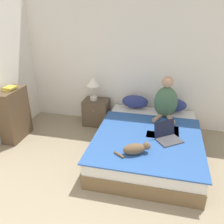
{
  "coord_description": "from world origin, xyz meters",
  "views": [
    {
      "loc": [
        0.56,
        -0.99,
        2.27
      ],
      "look_at": [
        -0.18,
        2.17,
        0.76
      ],
      "focal_mm": 38.0,
      "sensor_mm": 36.0,
      "label": 1
    }
  ],
  "objects_px": {
    "person_sitting": "(166,100)",
    "cat_tabby": "(136,149)",
    "bed": "(148,143)",
    "pillow_near": "(135,102)",
    "laptop_open": "(168,136)",
    "bookshelf": "(15,114)",
    "book_stack_top": "(10,88)",
    "nightstand": "(96,112)",
    "pillow_far": "(173,105)",
    "table_lamp": "(93,84)"
  },
  "relations": [
    {
      "from": "cat_tabby",
      "to": "bookshelf",
      "type": "xyz_separation_m",
      "value": [
        -2.25,
        0.62,
        -0.03
      ]
    },
    {
      "from": "bed",
      "to": "pillow_near",
      "type": "xyz_separation_m",
      "value": [
        -0.35,
        0.9,
        0.33
      ]
    },
    {
      "from": "pillow_near",
      "to": "nightstand",
      "type": "relative_size",
      "value": 0.96
    },
    {
      "from": "nightstand",
      "to": "book_stack_top",
      "type": "height_order",
      "value": "book_stack_top"
    },
    {
      "from": "pillow_far",
      "to": "person_sitting",
      "type": "height_order",
      "value": "person_sitting"
    },
    {
      "from": "person_sitting",
      "to": "cat_tabby",
      "type": "bearing_deg",
      "value": -105.26
    },
    {
      "from": "bookshelf",
      "to": "book_stack_top",
      "type": "relative_size",
      "value": 3.96
    },
    {
      "from": "bed",
      "to": "pillow_far",
      "type": "xyz_separation_m",
      "value": [
        0.35,
        0.9,
        0.33
      ]
    },
    {
      "from": "pillow_near",
      "to": "laptop_open",
      "type": "height_order",
      "value": "laptop_open"
    },
    {
      "from": "nightstand",
      "to": "bookshelf",
      "type": "xyz_separation_m",
      "value": [
        -1.26,
        -0.85,
        0.2
      ]
    },
    {
      "from": "pillow_far",
      "to": "pillow_near",
      "type": "bearing_deg",
      "value": 180.0
    },
    {
      "from": "person_sitting",
      "to": "pillow_far",
      "type": "bearing_deg",
      "value": 64.6
    },
    {
      "from": "laptop_open",
      "to": "table_lamp",
      "type": "distance_m",
      "value": 1.81
    },
    {
      "from": "pillow_near",
      "to": "cat_tabby",
      "type": "height_order",
      "value": "pillow_near"
    },
    {
      "from": "laptop_open",
      "to": "bookshelf",
      "type": "distance_m",
      "value": 2.67
    },
    {
      "from": "cat_tabby",
      "to": "nightstand",
      "type": "bearing_deg",
      "value": 98.02
    },
    {
      "from": "pillow_near",
      "to": "table_lamp",
      "type": "height_order",
      "value": "table_lamp"
    },
    {
      "from": "pillow_near",
      "to": "pillow_far",
      "type": "bearing_deg",
      "value": 0.0
    },
    {
      "from": "nightstand",
      "to": "book_stack_top",
      "type": "xyz_separation_m",
      "value": [
        -1.25,
        -0.84,
        0.69
      ]
    },
    {
      "from": "pillow_near",
      "to": "bed",
      "type": "bearing_deg",
      "value": -68.55
    },
    {
      "from": "laptop_open",
      "to": "pillow_far",
      "type": "bearing_deg",
      "value": 49.99
    },
    {
      "from": "pillow_far",
      "to": "table_lamp",
      "type": "distance_m",
      "value": 1.55
    },
    {
      "from": "cat_tabby",
      "to": "bookshelf",
      "type": "bearing_deg",
      "value": 138.41
    },
    {
      "from": "pillow_near",
      "to": "pillow_far",
      "type": "xyz_separation_m",
      "value": [
        0.7,
        0.0,
        0.0
      ]
    },
    {
      "from": "nightstand",
      "to": "table_lamp",
      "type": "height_order",
      "value": "table_lamp"
    },
    {
      "from": "bed",
      "to": "person_sitting",
      "type": "height_order",
      "value": "person_sitting"
    },
    {
      "from": "pillow_near",
      "to": "bookshelf",
      "type": "relative_size",
      "value": 0.54
    },
    {
      "from": "pillow_near",
      "to": "pillow_far",
      "type": "distance_m",
      "value": 0.7
    },
    {
      "from": "bookshelf",
      "to": "book_stack_top",
      "type": "height_order",
      "value": "book_stack_top"
    },
    {
      "from": "person_sitting",
      "to": "cat_tabby",
      "type": "height_order",
      "value": "person_sitting"
    },
    {
      "from": "pillow_far",
      "to": "bed",
      "type": "bearing_deg",
      "value": -111.42
    },
    {
      "from": "book_stack_top",
      "to": "bookshelf",
      "type": "bearing_deg",
      "value": -93.3
    },
    {
      "from": "cat_tabby",
      "to": "bookshelf",
      "type": "relative_size",
      "value": 0.52
    },
    {
      "from": "table_lamp",
      "to": "pillow_far",
      "type": "bearing_deg",
      "value": 2.09
    },
    {
      "from": "pillow_near",
      "to": "person_sitting",
      "type": "relative_size",
      "value": 0.67
    },
    {
      "from": "laptop_open",
      "to": "bookshelf",
      "type": "bearing_deg",
      "value": 140.02
    },
    {
      "from": "laptop_open",
      "to": "table_lamp",
      "type": "bearing_deg",
      "value": 108.78
    },
    {
      "from": "bed",
      "to": "bookshelf",
      "type": "bearing_deg",
      "value": -179.89
    },
    {
      "from": "person_sitting",
      "to": "cat_tabby",
      "type": "distance_m",
      "value": 1.31
    },
    {
      "from": "person_sitting",
      "to": "pillow_near",
      "type": "bearing_deg",
      "value": 153.57
    },
    {
      "from": "pillow_far",
      "to": "laptop_open",
      "type": "xyz_separation_m",
      "value": [
        -0.06,
        -1.06,
        -0.07
      ]
    },
    {
      "from": "nightstand",
      "to": "book_stack_top",
      "type": "bearing_deg",
      "value": -146.22
    },
    {
      "from": "laptop_open",
      "to": "book_stack_top",
      "type": "bearing_deg",
      "value": 139.86
    },
    {
      "from": "bed",
      "to": "cat_tabby",
      "type": "height_order",
      "value": "cat_tabby"
    },
    {
      "from": "laptop_open",
      "to": "bookshelf",
      "type": "relative_size",
      "value": 0.5
    },
    {
      "from": "nightstand",
      "to": "book_stack_top",
      "type": "relative_size",
      "value": 2.23
    },
    {
      "from": "pillow_far",
      "to": "person_sitting",
      "type": "distance_m",
      "value": 0.37
    },
    {
      "from": "person_sitting",
      "to": "table_lamp",
      "type": "distance_m",
      "value": 1.41
    },
    {
      "from": "person_sitting",
      "to": "bed",
      "type": "bearing_deg",
      "value": -109.5
    },
    {
      "from": "pillow_far",
      "to": "bookshelf",
      "type": "height_order",
      "value": "bookshelf"
    }
  ]
}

